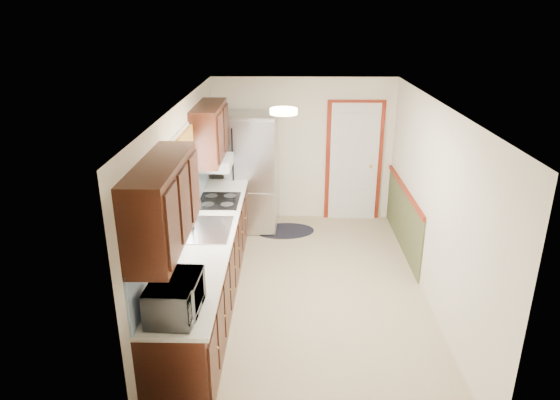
{
  "coord_description": "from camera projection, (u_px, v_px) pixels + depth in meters",
  "views": [
    {
      "loc": [
        -0.24,
        -5.6,
        3.38
      ],
      "look_at": [
        -0.35,
        0.27,
        1.15
      ],
      "focal_mm": 32.0,
      "sensor_mm": 36.0,
      "label": 1
    }
  ],
  "objects": [
    {
      "name": "microwave",
      "position": [
        175.0,
        293.0,
        4.22
      ],
      "size": [
        0.36,
        0.61,
        0.4
      ],
      "primitive_type": "imported",
      "rotation": [
        0.0,
        0.0,
        1.52
      ],
      "color": "white",
      "rests_on": "kitchen_run"
    },
    {
      "name": "refrigerator",
      "position": [
        252.0,
        172.0,
        8.02
      ],
      "size": [
        0.83,
        0.81,
        1.9
      ],
      "rotation": [
        0.0,
        0.0,
        -0.05
      ],
      "color": "#B7B7BC",
      "rests_on": "ground"
    },
    {
      "name": "rug",
      "position": [
        285.0,
        231.0,
        8.17
      ],
      "size": [
        1.02,
        0.71,
        0.01
      ],
      "primitive_type": "ellipsoid",
      "rotation": [
        0.0,
        0.0,
        0.1
      ],
      "color": "black",
      "rests_on": "ground"
    },
    {
      "name": "ceiling_fixture",
      "position": [
        284.0,
        111.0,
        5.41
      ],
      "size": [
        0.3,
        0.3,
        0.06
      ],
      "primitive_type": "cylinder",
      "color": "#FFD88C",
      "rests_on": "room_shell"
    },
    {
      "name": "back_wall_trim",
      "position": [
        364.0,
        173.0,
        8.16
      ],
      "size": [
        1.12,
        2.3,
        2.08
      ],
      "color": "maroon",
      "rests_on": "ground"
    },
    {
      "name": "kitchen_run",
      "position": [
        204.0,
        243.0,
        5.89
      ],
      "size": [
        0.63,
        4.0,
        2.2
      ],
      "color": "black",
      "rests_on": "ground"
    },
    {
      "name": "cooktop",
      "position": [
        219.0,
        201.0,
        6.81
      ],
      "size": [
        0.54,
        0.65,
        0.02
      ],
      "primitive_type": "cube",
      "color": "black",
      "rests_on": "kitchen_run"
    },
    {
      "name": "room_shell",
      "position": [
        308.0,
        204.0,
        6.0
      ],
      "size": [
        3.2,
        5.2,
        2.52
      ],
      "color": "tan",
      "rests_on": "ground"
    }
  ]
}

